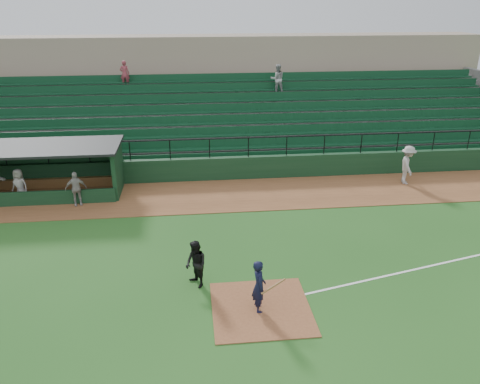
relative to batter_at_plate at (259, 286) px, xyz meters
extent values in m
plane|color=#20501A|center=(0.08, 1.05, -0.85)|extent=(90.00, 90.00, 0.00)
cube|color=brown|center=(0.08, 9.05, -0.84)|extent=(40.00, 4.00, 0.03)
cube|color=brown|center=(0.08, 0.05, -0.84)|extent=(3.00, 3.00, 0.03)
cube|color=white|center=(8.08, 2.25, -0.85)|extent=(17.49, 4.44, 0.01)
cube|color=#103119|center=(0.08, 11.25, -0.25)|extent=(36.00, 0.35, 1.20)
cylinder|color=black|center=(0.08, 11.25, 1.35)|extent=(36.00, 0.06, 0.06)
cube|color=slate|center=(0.08, 16.15, 0.95)|extent=(36.00, 9.00, 3.60)
cube|color=#103C21|center=(0.08, 15.65, 1.40)|extent=(34.56, 8.00, 4.05)
cube|color=gray|center=(0.08, 22.65, 2.35)|extent=(38.00, 3.00, 6.40)
cube|color=slate|center=(0.08, 20.65, 2.85)|extent=(36.00, 2.00, 0.20)
imported|color=#A4A4A4|center=(3.75, 17.95, 3.21)|extent=(0.89, 0.69, 1.83)
imported|color=#953641|center=(-5.81, 18.95, 3.55)|extent=(0.59, 0.38, 1.61)
cube|color=#103119|center=(-9.67, 11.45, 0.30)|extent=(8.50, 0.20, 2.30)
cube|color=#103119|center=(-5.42, 10.15, 0.30)|extent=(0.20, 2.60, 2.30)
cube|color=black|center=(-9.67, 10.15, 1.51)|extent=(8.90, 3.20, 0.12)
cube|color=olive|center=(-9.67, 11.05, -0.60)|extent=(7.65, 0.40, 0.50)
cube|color=#103119|center=(-9.67, 8.80, -0.50)|extent=(8.50, 0.12, 0.70)
imported|color=black|center=(0.00, 0.00, 0.00)|extent=(0.44, 0.64, 1.71)
cylinder|color=olive|center=(0.40, -0.20, 0.10)|extent=(0.79, 0.34, 0.35)
imported|color=black|center=(-1.85, 1.53, -0.05)|extent=(0.92, 0.99, 1.62)
imported|color=#A09B96|center=(8.98, 9.61, 0.16)|extent=(0.96, 1.39, 1.97)
imported|color=#9E9994|center=(-7.12, 8.63, -0.03)|extent=(1.01, 0.64, 1.60)
imported|color=gray|center=(-9.78, 9.34, -0.04)|extent=(0.89, 0.72, 1.57)
camera|label=1|loc=(-1.85, -11.73, 7.97)|focal=35.14mm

